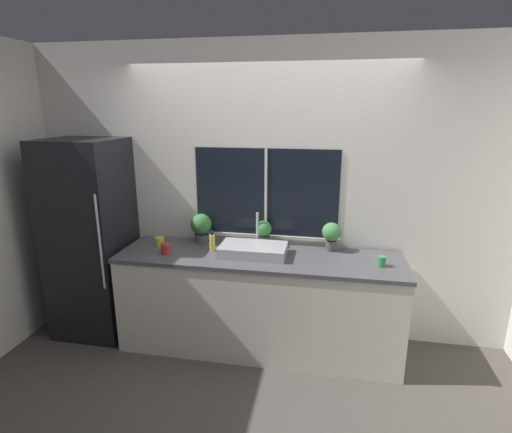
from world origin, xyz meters
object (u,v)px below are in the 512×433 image
at_px(potted_plant_left, 201,226).
at_px(potted_plant_center, 264,232).
at_px(mug_green, 381,261).
at_px(potted_plant_right, 331,234).
at_px(sink, 253,250).
at_px(soap_bottle, 212,242).
at_px(mug_red, 166,248).
at_px(refrigerator, 91,239).
at_px(mug_yellow, 160,242).

distance_m(potted_plant_left, potted_plant_center, 0.59).
bearing_deg(mug_green, potted_plant_right, 143.49).
xyz_separation_m(sink, potted_plant_right, (0.66, 0.23, 0.11)).
bearing_deg(soap_bottle, potted_plant_center, 25.11).
xyz_separation_m(sink, mug_red, (-0.76, -0.11, 0.00)).
relative_size(potted_plant_center, potted_plant_right, 0.94).
bearing_deg(potted_plant_center, potted_plant_left, 180.00).
bearing_deg(refrigerator, potted_plant_center, 7.37).
relative_size(mug_red, mug_yellow, 1.09).
bearing_deg(soap_bottle, potted_plant_right, 10.94).
bearing_deg(potted_plant_right, sink, -160.60).
bearing_deg(potted_plant_center, soap_bottle, -154.89).
xyz_separation_m(refrigerator, soap_bottle, (1.19, 0.01, 0.04)).
bearing_deg(potted_plant_left, potted_plant_center, -0.00).
bearing_deg(refrigerator, mug_yellow, 3.83).
height_order(mug_green, mug_red, mug_red).
xyz_separation_m(potted_plant_center, mug_green, (1.01, -0.30, -0.09)).
relative_size(refrigerator, potted_plant_right, 7.19).
bearing_deg(mug_red, potted_plant_right, 13.62).
bearing_deg(potted_plant_right, potted_plant_center, -180.00).
xyz_separation_m(refrigerator, mug_red, (0.81, -0.13, 0.01)).
bearing_deg(potted_plant_center, potted_plant_right, 0.00).
bearing_deg(sink, refrigerator, 179.13).
xyz_separation_m(potted_plant_left, potted_plant_center, (0.59, -0.00, -0.03)).
xyz_separation_m(mug_green, mug_red, (-1.82, -0.05, 0.00)).
xyz_separation_m(refrigerator, mug_yellow, (0.67, 0.04, -0.00)).
relative_size(potted_plant_right, mug_red, 2.79).
bearing_deg(potted_plant_left, mug_red, -121.99).
distance_m(mug_green, mug_red, 1.82).
distance_m(potted_plant_left, potted_plant_right, 1.20).
bearing_deg(potted_plant_right, soap_bottle, -169.06).
distance_m(potted_plant_left, mug_red, 0.42).
relative_size(potted_plant_center, mug_red, 2.62).
relative_size(potted_plant_left, mug_yellow, 3.26).
bearing_deg(refrigerator, sink, -0.87).
height_order(potted_plant_center, mug_green, potted_plant_center).
bearing_deg(mug_red, mug_yellow, 127.54).
relative_size(sink, mug_yellow, 6.70).
height_order(mug_green, mug_yellow, mug_green).
xyz_separation_m(potted_plant_right, soap_bottle, (-1.04, -0.20, -0.08)).
height_order(sink, mug_green, sink).
height_order(refrigerator, potted_plant_right, refrigerator).
distance_m(sink, mug_red, 0.77).
xyz_separation_m(potted_plant_center, soap_bottle, (-0.43, -0.20, -0.05)).
xyz_separation_m(mug_green, mug_yellow, (-1.96, 0.13, -0.00)).
distance_m(mug_red, mug_yellow, 0.23).
distance_m(sink, potted_plant_center, 0.25).
relative_size(potted_plant_right, mug_green, 3.05).
xyz_separation_m(potted_plant_center, potted_plant_right, (0.61, 0.00, 0.02)).
bearing_deg(sink, soap_bottle, 175.20).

